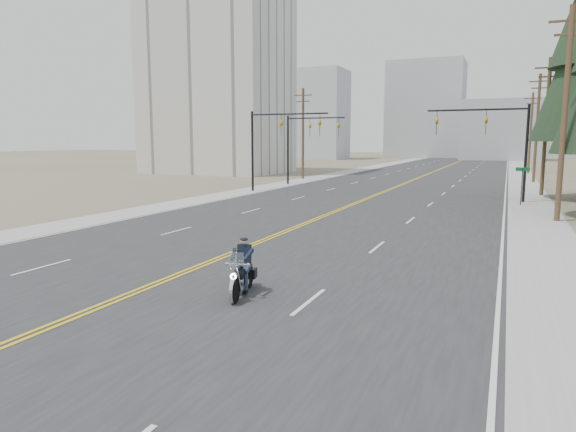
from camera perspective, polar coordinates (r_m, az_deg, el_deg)
The scene contains 20 objects.
ground_plane at distance 13.86m, azimuth -24.27°, elevation -10.95°, with size 400.00×400.00×0.00m, color #776D56.
road at distance 79.47m, azimuth 16.04°, elevation 4.80°, with size 20.00×200.00×0.01m, color #303033.
sidewalk_left at distance 81.69m, azimuth 7.99°, elevation 5.13°, with size 3.00×200.00×0.01m, color #A5A5A0.
sidewalk_right at distance 78.88m, azimuth 24.38°, elevation 4.37°, with size 3.00×200.00×0.01m, color #A5A5A0.
traffic_mast_left at distance 44.87m, azimuth -1.66°, elevation 8.98°, with size 7.10×0.26×7.00m.
traffic_mast_right at distance 40.75m, azimuth 22.19°, elevation 8.45°, with size 7.10×0.26×7.00m.
traffic_mast_far at distance 52.36m, azimuth 1.71°, elevation 8.81°, with size 6.10×0.26×7.00m.
street_sign at distance 38.84m, azimuth 24.57°, elevation 3.72°, with size 0.90×0.06×2.62m.
utility_pole_b at distance 31.90m, azimuth 28.40°, elevation 10.17°, with size 2.20×0.30×11.50m.
utility_pole_c at distance 46.84m, azimuth 26.75°, elevation 9.05°, with size 2.20×0.30×11.00m.
utility_pole_d at distance 61.82m, azimuth 25.93°, elevation 8.94°, with size 2.20×0.30×11.50m.
utility_pole_e at distance 78.80m, azimuth 25.36°, elevation 8.48°, with size 2.20×0.30×11.00m.
utility_pole_left at distance 60.98m, azimuth 1.67°, elevation 9.31°, with size 2.20×0.30×10.50m.
apartment_block at distance 74.87m, azimuth -7.80°, elevation 16.36°, with size 18.00×14.00×30.00m, color silver.
haze_bldg_a at distance 131.77m, azimuth 3.26°, elevation 11.15°, with size 14.00×12.00×22.00m, color #B7BCC6.
haze_bldg_b at distance 133.78m, azimuth 22.61°, elevation 8.78°, with size 18.00×14.00×14.00m, color #ADB2B7.
haze_bldg_d at distance 150.58m, azimuth 15.04°, elevation 11.29°, with size 20.00×15.00×26.00m, color #ADB2B7.
haze_bldg_e at distance 159.48m, azimuth 28.87°, elevation 7.85°, with size 14.00×14.00×12.00m, color #B7BCC6.
haze_bldg_f at distance 151.13m, azimuth -0.21°, elevation 9.66°, with size 12.00×12.00×16.00m, color #ADB2B7.
motorcyclist at distance 14.80m, azimuth -5.17°, elevation -5.70°, with size 0.91×2.11×1.65m, color black, non-canonical shape.
Camera 1 is at (9.81, -8.74, 4.39)m, focal length 32.00 mm.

